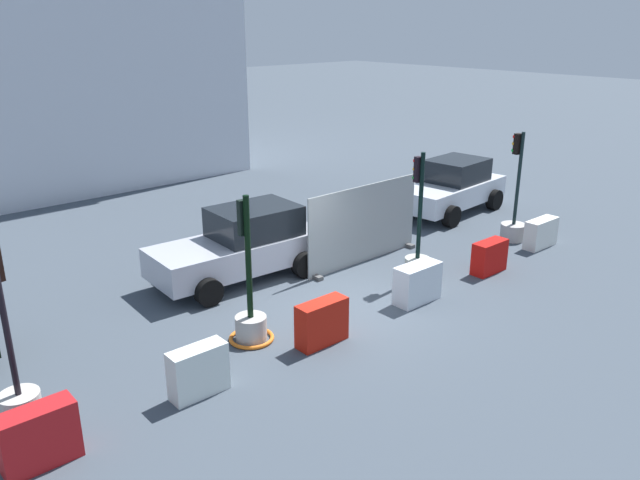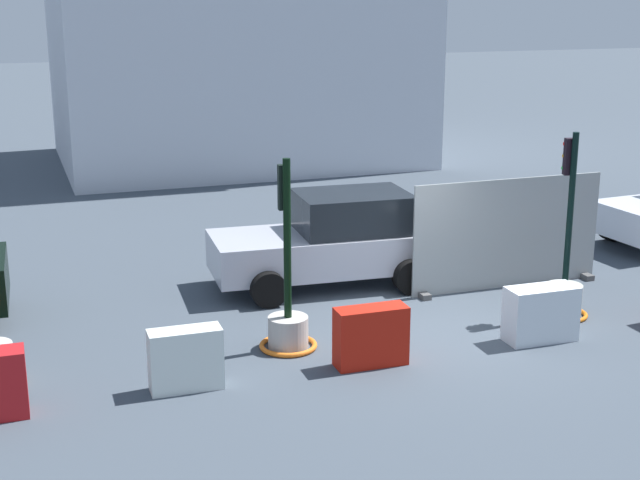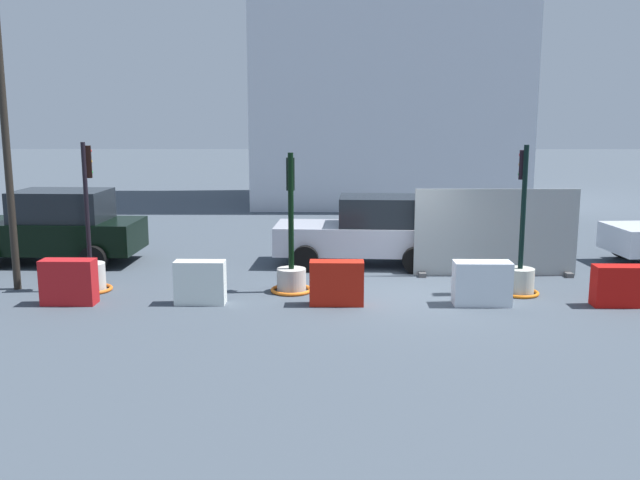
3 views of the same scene
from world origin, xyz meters
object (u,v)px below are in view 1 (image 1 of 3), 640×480
(traffic_light_0, at_px, (19,398))
(traffic_light_2, at_px, (417,260))
(traffic_light_3, at_px, (514,221))
(construction_barrier_3, at_px, (417,283))
(car_silver_hatchback, at_px, (243,245))
(car_white_van, at_px, (452,187))
(construction_barrier_4, at_px, (489,257))
(construction_barrier_1, at_px, (198,371))
(construction_barrier_2, at_px, (322,323))
(construction_barrier_0, at_px, (39,437))
(traffic_light_1, at_px, (250,317))
(construction_barrier_5, at_px, (541,233))

(traffic_light_0, height_order, traffic_light_2, traffic_light_0)
(traffic_light_3, xyz_separation_m, construction_barrier_3, (-5.19, -0.88, -0.12))
(traffic_light_3, height_order, car_silver_hatchback, traffic_light_3)
(construction_barrier_3, distance_m, car_white_van, 7.16)
(traffic_light_2, height_order, car_white_van, traffic_light_2)
(traffic_light_2, relative_size, car_white_van, 0.73)
(traffic_light_0, xyz_separation_m, construction_barrier_4, (10.60, -1.11, -0.11))
(construction_barrier_1, distance_m, car_white_van, 12.18)
(traffic_light_3, xyz_separation_m, construction_barrier_2, (-8.01, -0.90, -0.12))
(traffic_light_0, relative_size, car_white_van, 0.74)
(construction_barrier_2, bearing_deg, construction_barrier_3, 0.48)
(construction_barrier_0, bearing_deg, traffic_light_0, 85.60)
(construction_barrier_2, distance_m, car_white_van, 9.69)
(traffic_light_3, bearing_deg, construction_barrier_3, -170.42)
(construction_barrier_3, bearing_deg, traffic_light_0, 172.61)
(traffic_light_1, bearing_deg, car_white_van, 15.46)
(construction_barrier_0, bearing_deg, car_silver_hatchback, 31.43)
(traffic_light_2, xyz_separation_m, construction_barrier_1, (-6.46, -0.78, -0.07))
(construction_barrier_1, bearing_deg, construction_barrier_5, 0.05)
(traffic_light_2, bearing_deg, construction_barrier_0, -174.78)
(construction_barrier_0, distance_m, construction_barrier_2, 5.23)
(traffic_light_3, relative_size, construction_barrier_0, 2.92)
(traffic_light_2, distance_m, construction_barrier_0, 9.05)
(construction_barrier_3, distance_m, construction_barrier_4, 2.62)
(traffic_light_2, height_order, construction_barrier_2, traffic_light_2)
(traffic_light_2, bearing_deg, construction_barrier_4, -28.23)
(car_white_van, bearing_deg, construction_barrier_4, -132.53)
(traffic_light_1, distance_m, construction_barrier_0, 4.41)
(construction_barrier_2, bearing_deg, traffic_light_3, 6.40)
(construction_barrier_2, bearing_deg, traffic_light_1, 132.48)
(traffic_light_1, xyz_separation_m, traffic_light_2, (4.72, -0.18, 0.00))
(construction_barrier_1, relative_size, car_silver_hatchback, 0.23)
(construction_barrier_0, height_order, construction_barrier_3, construction_barrier_0)
(construction_barrier_2, relative_size, car_white_van, 0.25)
(construction_barrier_1, xyz_separation_m, car_white_van, (11.60, 3.69, 0.39))
(traffic_light_2, distance_m, construction_barrier_5, 4.33)
(construction_barrier_3, height_order, construction_barrier_5, construction_barrier_3)
(construction_barrier_1, height_order, construction_barrier_2, construction_barrier_2)
(traffic_light_3, bearing_deg, construction_barrier_4, -159.66)
(traffic_light_1, height_order, car_white_van, traffic_light_1)
(construction_barrier_0, relative_size, car_white_van, 0.25)
(traffic_light_0, xyz_separation_m, construction_barrier_2, (5.15, -1.06, -0.08))
(traffic_light_2, height_order, traffic_light_3, traffic_light_2)
(traffic_light_0, bearing_deg, car_white_van, 10.80)
(traffic_light_1, distance_m, traffic_light_3, 8.95)
(traffic_light_3, xyz_separation_m, car_white_van, (0.92, 2.85, 0.26))
(construction_barrier_4, bearing_deg, traffic_light_0, 174.02)
(construction_barrier_2, height_order, construction_barrier_4, construction_barrier_2)
(construction_barrier_1, height_order, construction_barrier_3, construction_barrier_3)
(car_white_van, distance_m, car_silver_hatchback, 8.14)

